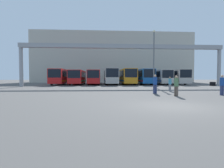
{
  "coord_description": "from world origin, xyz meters",
  "views": [
    {
      "loc": [
        -3.91,
        -9.11,
        1.57
      ],
      "look_at": [
        -1.82,
        23.19,
        0.3
      ],
      "focal_mm": 28.0,
      "sensor_mm": 36.0,
      "label": 1
    }
  ],
  "objects": [
    {
      "name": "bus_slot_5",
      "position": [
        5.28,
        28.66,
        1.84
      ],
      "size": [
        2.53,
        10.97,
        3.19
      ],
      "color": "#1959A5",
      "rests_on": "ground"
    },
    {
      "name": "bus_slot_3",
      "position": [
        -1.76,
        28.39,
        1.91
      ],
      "size": [
        2.6,
        10.43,
        3.32
      ],
      "color": "beige",
      "rests_on": "ground"
    },
    {
      "name": "bus_slot_0",
      "position": [
        -12.32,
        28.25,
        1.82
      ],
      "size": [
        2.59,
        10.16,
        3.16
      ],
      "color": "red",
      "rests_on": "ground"
    },
    {
      "name": "bus_slot_4",
      "position": [
        1.76,
        29.09,
        1.87
      ],
      "size": [
        2.63,
        11.84,
        3.25
      ],
      "color": "orange",
      "rests_on": "ground"
    },
    {
      "name": "building_backdrop",
      "position": [
        0.0,
        47.8,
        7.53
      ],
      "size": [
        48.35,
        12.0,
        15.06
      ],
      "color": "#B7B2A3",
      "rests_on": "ground"
    },
    {
      "name": "bus_slot_6",
      "position": [
        8.8,
        28.44,
        1.75
      ],
      "size": [
        2.46,
        10.53,
        3.04
      ],
      "color": "beige",
      "rests_on": "ground"
    },
    {
      "name": "bus_slot_7",
      "position": [
        12.32,
        28.9,
        1.81
      ],
      "size": [
        2.57,
        11.45,
        3.13
      ],
      "color": "beige",
      "rests_on": "ground"
    },
    {
      "name": "pedestrian_mid_left",
      "position": [
        1.25,
        7.17,
        0.96
      ],
      "size": [
        0.38,
        0.38,
        1.81
      ],
      "rotation": [
        0.0,
        0.0,
        3.19
      ],
      "color": "navy",
      "rests_on": "ground"
    },
    {
      "name": "bus_slot_2",
      "position": [
        -5.28,
        29.31,
        1.72
      ],
      "size": [
        2.46,
        12.28,
        2.98
      ],
      "color": "red",
      "rests_on": "ground"
    },
    {
      "name": "pedestrian_near_center",
      "position": [
        2.31,
        4.89,
        0.91
      ],
      "size": [
        0.35,
        0.35,
        1.71
      ],
      "rotation": [
        0.0,
        0.0,
        5.37
      ],
      "color": "brown",
      "rests_on": "ground"
    },
    {
      "name": "overhead_gantry",
      "position": [
        0.0,
        20.43,
        6.09
      ],
      "size": [
        34.42,
        0.8,
        7.13
      ],
      "color": "gray",
      "rests_on": "ground"
    },
    {
      "name": "lamp_post",
      "position": [
        4.55,
        18.33,
        4.89
      ],
      "size": [
        0.36,
        0.36,
        9.04
      ],
      "color": "#595B60",
      "rests_on": "ground"
    },
    {
      "name": "bus_slot_1",
      "position": [
        -8.8,
        28.45,
        1.71
      ],
      "size": [
        2.56,
        10.56,
        2.96
      ],
      "color": "red",
      "rests_on": "ground"
    },
    {
      "name": "pedestrian_near_right",
      "position": [
        3.82,
        9.93,
        0.85
      ],
      "size": [
        0.33,
        0.33,
        1.61
      ],
      "rotation": [
        0.0,
        0.0,
        0.6
      ],
      "color": "gray",
      "rests_on": "ground"
    },
    {
      "name": "ground_plane",
      "position": [
        0.0,
        0.0,
        0.0
      ],
      "size": [
        200.0,
        200.0,
        0.0
      ],
      "primitive_type": "plane",
      "color": "#514F4C"
    },
    {
      "name": "pedestrian_near_left",
      "position": [
        6.58,
        5.33,
        0.94
      ],
      "size": [
        0.37,
        0.37,
        1.77
      ],
      "rotation": [
        0.0,
        0.0,
        0.16
      ],
      "color": "navy",
      "rests_on": "ground"
    },
    {
      "name": "tire_stack",
      "position": [
        16.37,
        21.26,
        0.36
      ],
      "size": [
        1.04,
        1.04,
        0.72
      ],
      "color": "black",
      "rests_on": "ground"
    }
  ]
}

